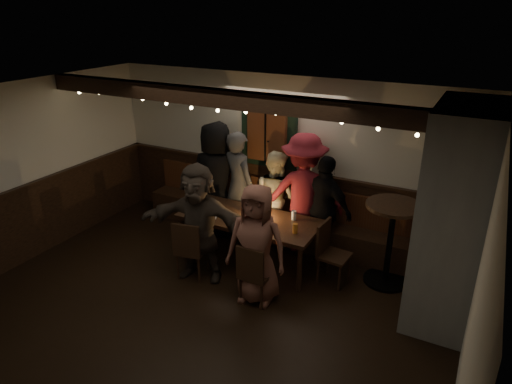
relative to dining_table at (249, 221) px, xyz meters
The scene contains 13 objects.
room 1.13m from the dining_table, ahead, with size 6.02×5.01×2.62m.
dining_table is the anchor object (origin of this frame).
chair_near_left 0.94m from the dining_table, 123.95° to the right, with size 0.46×0.46×0.87m.
chair_near_right 1.04m from the dining_table, 58.63° to the right, with size 0.38×0.38×0.84m.
chair_end 1.21m from the dining_table, ahead, with size 0.43×0.43×0.87m.
high_top 1.96m from the dining_table, 12.20° to the left, with size 0.74×0.74×1.17m.
person_a 1.17m from the dining_table, 146.23° to the left, with size 0.92×0.60×1.88m, color black.
person_b 0.89m from the dining_table, 129.90° to the left, with size 0.65×0.42×1.77m, color #363638.
person_c 0.79m from the dining_table, 87.14° to the left, with size 0.74×0.57×1.51m, color #BAB390.
person_d 0.95m from the dining_table, 55.02° to the left, with size 1.20×0.69×1.86m, color maroon.
person_e 1.12m from the dining_table, 35.82° to the left, with size 0.94×0.39×1.60m, color black.
person_f 0.80m from the dining_table, 122.66° to the right, with size 1.55×0.49×1.67m, color #342A23.
person_g 0.93m from the dining_table, 55.61° to the right, with size 0.78×0.50×1.59m, color brown.
Camera 1 is at (2.85, -3.78, 3.58)m, focal length 32.00 mm.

